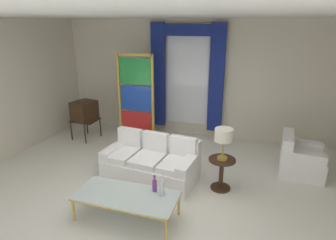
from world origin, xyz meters
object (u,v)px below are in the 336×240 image
object	(u,v)px
bottle_crystal_tall	(155,185)
armchair_white	(299,160)
peacock_figurine	(141,140)
table_lamp_brass	(224,136)
stained_glass_divider	(136,100)
coffee_table	(126,196)
bottle_blue_decanter	(162,187)
couch_white_long	(152,162)
vintage_tv	(84,112)
round_side_table	(221,171)

from	to	relation	value
bottle_crystal_tall	armchair_white	distance (m)	3.13
peacock_figurine	table_lamp_brass	xyz separation A→B (m)	(2.08, -1.22, 0.81)
stained_glass_divider	coffee_table	bearing A→B (deg)	-69.09
peacock_figurine	armchair_white	bearing A→B (deg)	-2.44
bottle_blue_decanter	table_lamp_brass	bearing A→B (deg)	56.86
armchair_white	stained_glass_divider	size ratio (longest dim) A/B	0.40
couch_white_long	table_lamp_brass	size ratio (longest dim) A/B	3.22
bottle_crystal_tall	vintage_tv	world-z (taller)	vintage_tv
armchair_white	round_side_table	bearing A→B (deg)	-142.45
couch_white_long	round_side_table	distance (m)	1.35
stained_glass_divider	table_lamp_brass	size ratio (longest dim) A/B	3.86
vintage_tv	armchair_white	distance (m)	5.14
bottle_crystal_tall	armchair_white	size ratio (longest dim) A/B	0.32
armchair_white	peacock_figurine	bearing A→B (deg)	177.56
armchair_white	peacock_figurine	distance (m)	3.48
stained_glass_divider	peacock_figurine	distance (m)	1.02
couch_white_long	bottle_crystal_tall	size ratio (longest dim) A/B	6.56
round_side_table	bottle_blue_decanter	bearing A→B (deg)	-123.14
armchair_white	table_lamp_brass	bearing A→B (deg)	-142.45
bottle_blue_decanter	stained_glass_divider	distance (m)	3.33
bottle_blue_decanter	stained_glass_divider	bearing A→B (deg)	120.40
vintage_tv	stained_glass_divider	bearing A→B (deg)	14.12
stained_glass_divider	peacock_figurine	xyz separation A→B (m)	(0.33, -0.49, -0.84)
bottle_blue_decanter	round_side_table	xyz separation A→B (m)	(0.74, 1.13, -0.19)
couch_white_long	peacock_figurine	size ratio (longest dim) A/B	3.06
peacock_figurine	couch_white_long	bearing A→B (deg)	-58.47
peacock_figurine	stained_glass_divider	bearing A→B (deg)	123.98
couch_white_long	round_side_table	world-z (taller)	couch_white_long
table_lamp_brass	peacock_figurine	bearing A→B (deg)	149.50
couch_white_long	table_lamp_brass	world-z (taller)	table_lamp_brass
bottle_blue_decanter	stained_glass_divider	xyz separation A→B (m)	(-1.67, 2.84, 0.51)
armchair_white	round_side_table	xyz separation A→B (m)	(-1.40, -1.07, 0.07)
coffee_table	round_side_table	world-z (taller)	round_side_table
vintage_tv	armchair_white	xyz separation A→B (m)	(5.11, -0.30, -0.44)
table_lamp_brass	couch_white_long	bearing A→B (deg)	178.63
armchair_white	peacock_figurine	size ratio (longest dim) A/B	1.46
bottle_crystal_tall	armchair_white	world-z (taller)	armchair_white
bottle_crystal_tall	round_side_table	bearing A→B (deg)	50.06
coffee_table	armchair_white	distance (m)	3.56
vintage_tv	couch_white_long	bearing A→B (deg)	-29.64
couch_white_long	bottle_blue_decanter	xyz separation A→B (m)	(0.61, -1.16, 0.24)
bottle_blue_decanter	round_side_table	bearing A→B (deg)	56.86
round_side_table	peacock_figurine	bearing A→B (deg)	149.50
coffee_table	peacock_figurine	world-z (taller)	peacock_figurine
coffee_table	stained_glass_divider	bearing A→B (deg)	110.91
coffee_table	table_lamp_brass	distance (m)	1.91
vintage_tv	stained_glass_divider	xyz separation A→B (m)	(1.31, 0.33, 0.33)
stained_glass_divider	round_side_table	bearing A→B (deg)	-35.40
stained_glass_divider	peacock_figurine	size ratio (longest dim) A/B	3.67
peacock_figurine	round_side_table	xyz separation A→B (m)	(2.08, -1.22, 0.14)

